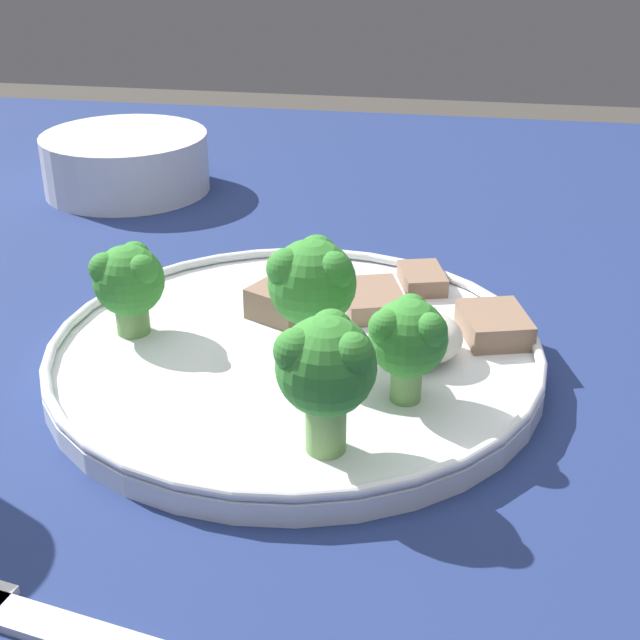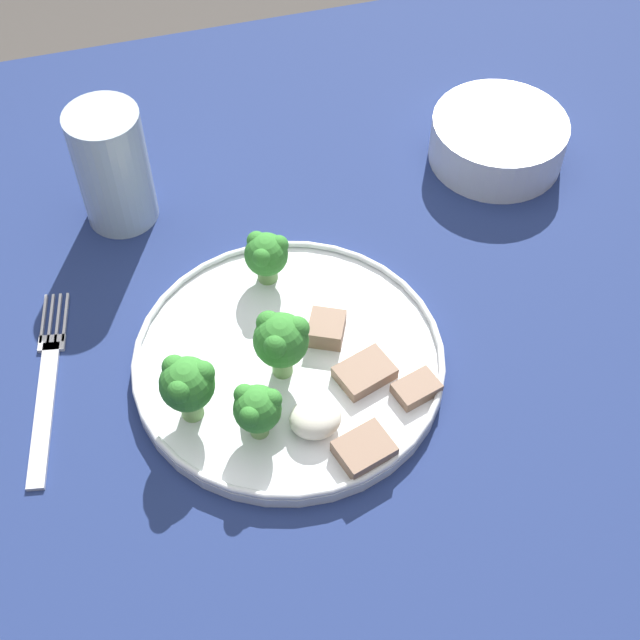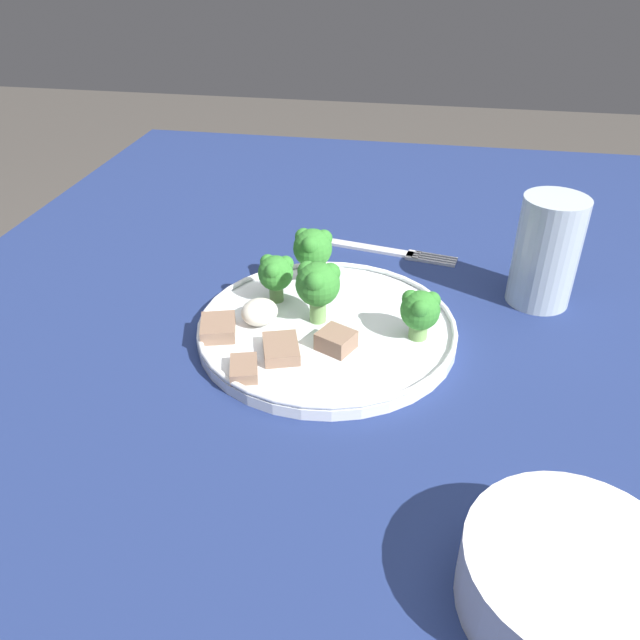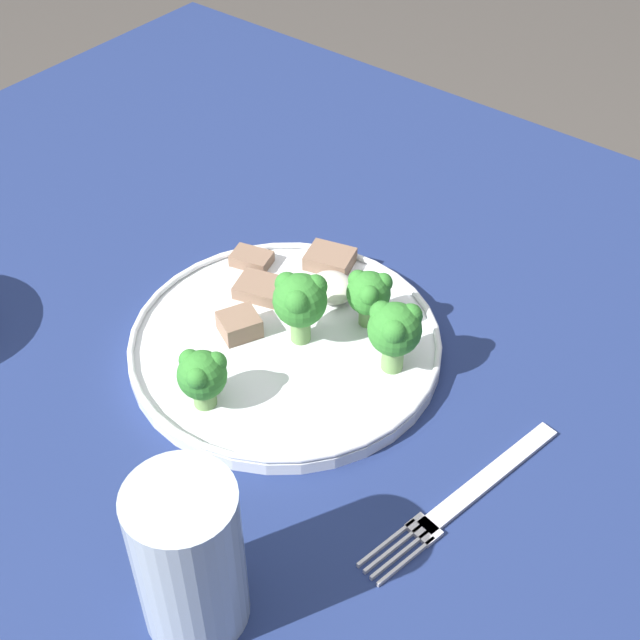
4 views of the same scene
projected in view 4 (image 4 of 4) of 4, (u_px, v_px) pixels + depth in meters
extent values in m
cube|color=navy|center=(318.00, 398.00, 0.78)|extent=(1.30, 1.02, 0.03)
cylinder|color=brown|center=(215.00, 239.00, 1.56)|extent=(0.06, 0.06, 0.72)
cylinder|color=white|center=(285.00, 346.00, 0.79)|extent=(0.28, 0.28, 0.01)
torus|color=white|center=(285.00, 339.00, 0.79)|extent=(0.28, 0.28, 0.01)
cube|color=silver|center=(490.00, 477.00, 0.69)|extent=(0.04, 0.15, 0.00)
cube|color=silver|center=(424.00, 530.00, 0.66)|extent=(0.03, 0.02, 0.00)
cube|color=silver|center=(386.00, 543.00, 0.65)|extent=(0.01, 0.06, 0.00)
cube|color=silver|center=(393.00, 549.00, 0.64)|extent=(0.01, 0.06, 0.00)
cube|color=silver|center=(400.00, 555.00, 0.64)|extent=(0.01, 0.06, 0.00)
cube|color=silver|center=(406.00, 561.00, 0.64)|extent=(0.01, 0.06, 0.00)
cylinder|color=#B2C1CC|center=(189.00, 558.00, 0.57)|extent=(0.07, 0.07, 0.13)
cylinder|color=silver|center=(193.00, 580.00, 0.58)|extent=(0.06, 0.06, 0.07)
cylinder|color=#709E56|center=(300.00, 327.00, 0.78)|extent=(0.02, 0.02, 0.03)
sphere|color=#337F2D|center=(300.00, 300.00, 0.76)|extent=(0.05, 0.05, 0.05)
sphere|color=#337F2D|center=(287.00, 284.00, 0.76)|extent=(0.02, 0.02, 0.02)
sphere|color=#337F2D|center=(297.00, 302.00, 0.74)|extent=(0.02, 0.02, 0.02)
sphere|color=#337F2D|center=(315.00, 287.00, 0.76)|extent=(0.02, 0.02, 0.02)
cylinder|color=#709E56|center=(368.00, 314.00, 0.80)|extent=(0.02, 0.02, 0.02)
sphere|color=#337F2D|center=(369.00, 293.00, 0.78)|extent=(0.04, 0.04, 0.04)
sphere|color=#337F2D|center=(358.00, 280.00, 0.78)|extent=(0.02, 0.02, 0.02)
sphere|color=#337F2D|center=(368.00, 294.00, 0.77)|extent=(0.02, 0.02, 0.02)
sphere|color=#337F2D|center=(381.00, 282.00, 0.78)|extent=(0.02, 0.02, 0.02)
cylinder|color=#709E56|center=(393.00, 355.00, 0.76)|extent=(0.02, 0.02, 0.03)
sphere|color=#337F2D|center=(395.00, 329.00, 0.74)|extent=(0.05, 0.05, 0.05)
sphere|color=#337F2D|center=(382.00, 313.00, 0.74)|extent=(0.02, 0.02, 0.02)
sphere|color=#337F2D|center=(394.00, 331.00, 0.72)|extent=(0.02, 0.02, 0.02)
sphere|color=#337F2D|center=(410.00, 316.00, 0.73)|extent=(0.02, 0.02, 0.02)
cylinder|color=#709E56|center=(205.00, 395.00, 0.73)|extent=(0.02, 0.02, 0.02)
sphere|color=#337F2D|center=(202.00, 375.00, 0.71)|extent=(0.04, 0.04, 0.04)
sphere|color=#337F2D|center=(190.00, 360.00, 0.71)|extent=(0.02, 0.02, 0.02)
sphere|color=#337F2D|center=(197.00, 378.00, 0.70)|extent=(0.02, 0.02, 0.02)
sphere|color=#337F2D|center=(216.00, 363.00, 0.71)|extent=(0.02, 0.02, 0.02)
cube|color=#846651|center=(262.00, 288.00, 0.83)|extent=(0.06, 0.05, 0.01)
cube|color=#846651|center=(236.00, 327.00, 0.79)|extent=(0.04, 0.04, 0.02)
cube|color=#846651|center=(252.00, 259.00, 0.87)|extent=(0.04, 0.04, 0.01)
cube|color=#846651|center=(330.00, 259.00, 0.86)|extent=(0.05, 0.05, 0.01)
ellipsoid|color=silver|center=(332.00, 287.00, 0.83)|extent=(0.04, 0.04, 0.02)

